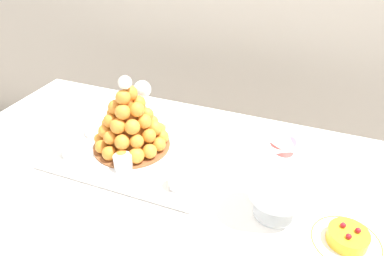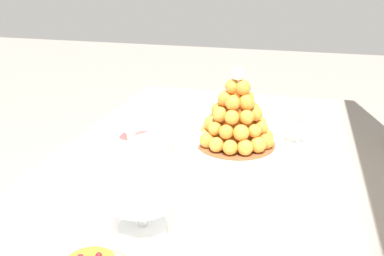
{
  "view_description": "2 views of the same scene",
  "coord_description": "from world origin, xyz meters",
  "views": [
    {
      "loc": [
        0.41,
        -0.75,
        1.46
      ],
      "look_at": [
        0.1,
        0.04,
        0.92
      ],
      "focal_mm": 32.72,
      "sensor_mm": 36.0,
      "label": 1
    },
    {
      "loc": [
        1.11,
        0.28,
        1.3
      ],
      "look_at": [
        0.05,
        -0.01,
        0.88
      ],
      "focal_mm": 38.72,
      "sensor_mm": 36.0,
      "label": 2
    }
  ],
  "objects": [
    {
      "name": "buffet_table",
      "position": [
        0.0,
        0.0,
        0.65
      ],
      "size": [
        1.53,
        0.91,
        0.75
      ],
      "color": "brown",
      "rests_on": "ground_plane"
    },
    {
      "name": "serving_tray",
      "position": [
        -0.11,
        0.06,
        0.76
      ],
      "size": [
        0.54,
        0.37,
        0.02
      ],
      "color": "white",
      "rests_on": "buffet_table"
    },
    {
      "name": "croquembouche",
      "position": [
        -0.14,
        0.09,
        0.85
      ],
      "size": [
        0.26,
        0.26,
        0.26
      ],
      "color": "brown",
      "rests_on": "serving_tray"
    },
    {
      "name": "dessert_cup_left",
      "position": [
        -0.31,
        -0.03,
        0.78
      ],
      "size": [
        0.05,
        0.05,
        0.06
      ],
      "color": "silver",
      "rests_on": "serving_tray"
    },
    {
      "name": "dessert_cup_mid_left",
      "position": [
        -0.11,
        -0.02,
        0.78
      ],
      "size": [
        0.06,
        0.06,
        0.05
      ],
      "color": "silver",
      "rests_on": "serving_tray"
    },
    {
      "name": "dessert_cup_centre",
      "position": [
        0.09,
        -0.04,
        0.78
      ],
      "size": [
        0.06,
        0.06,
        0.05
      ],
      "color": "silver",
      "rests_on": "serving_tray"
    },
    {
      "name": "creme_brulee_ramekin",
      "position": [
        -0.3,
        0.12,
        0.77
      ],
      "size": [
        0.09,
        0.09,
        0.02
      ],
      "color": "white",
      "rests_on": "serving_tray"
    },
    {
      "name": "macaron_goblet",
      "position": [
        0.37,
        -0.03,
        0.89
      ],
      "size": [
        0.15,
        0.15,
        0.24
      ],
      "color": "white",
      "rests_on": "buffet_table"
    },
    {
      "name": "wine_glass",
      "position": [
        -0.2,
        0.29,
        0.86
      ],
      "size": [
        0.07,
        0.07,
        0.16
      ],
      "color": "silver",
      "rests_on": "buffet_table"
    }
  ]
}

